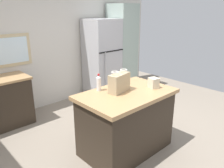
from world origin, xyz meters
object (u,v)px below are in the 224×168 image
Objects in this scene: tall_cabinet at (122,48)px; kitchen_island at (126,122)px; small_box at (154,83)px; refrigerator at (102,59)px; shopping_bag at (119,83)px; bottle at (99,83)px.

kitchen_island is at bearing -134.09° from tall_cabinet.
tall_cabinet is at bearing 54.85° from small_box.
refrigerator is 2.31m from shopping_bag.
small_box is at bearing -111.20° from refrigerator.
tall_cabinet reaches higher than bottle.
tall_cabinet is 14.19× the size of small_box.
small_box is 0.81m from bottle.
kitchen_island is at bearing 161.89° from small_box.
bottle reaches higher than kitchen_island.
small_box is at bearing -18.11° from kitchen_island.
shopping_bag is 0.54m from small_box.
tall_cabinet is (0.67, 0.00, 0.16)m from refrigerator.
refrigerator is at bearing 48.16° from bottle.
refrigerator is (1.25, 1.98, 0.44)m from kitchen_island.
refrigerator is 0.69m from tall_cabinet.
kitchen_island is 0.74× the size of refrigerator.
tall_cabinet is 2.60m from small_box.
refrigerator is 5.07× the size of shopping_bag.
kitchen_island is at bearing -56.89° from shopping_bag.
tall_cabinet reaches higher than small_box.
kitchen_island is 0.60m from shopping_bag.
shopping_bag reaches higher than small_box.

